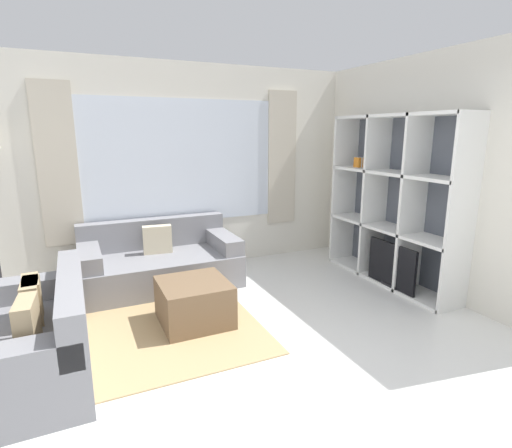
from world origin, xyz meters
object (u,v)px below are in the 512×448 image
couch_side (26,341)px  ottoman (194,302)px  shelving_unit (395,204)px  couch_main (160,263)px

couch_side → ottoman: (1.40, 0.31, -0.08)m
shelving_unit → ottoman: bearing=-178.1°
couch_side → ottoman: bearing=102.4°
shelving_unit → ottoman: shelving_unit is taller
shelving_unit → couch_side: 4.04m
shelving_unit → couch_side: (-3.96, -0.39, -0.70)m
couch_main → couch_side: size_ratio=1.20×
shelving_unit → ottoman: 2.68m
couch_main → shelving_unit: bearing=-22.3°
couch_side → ottoman: couch_side is taller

